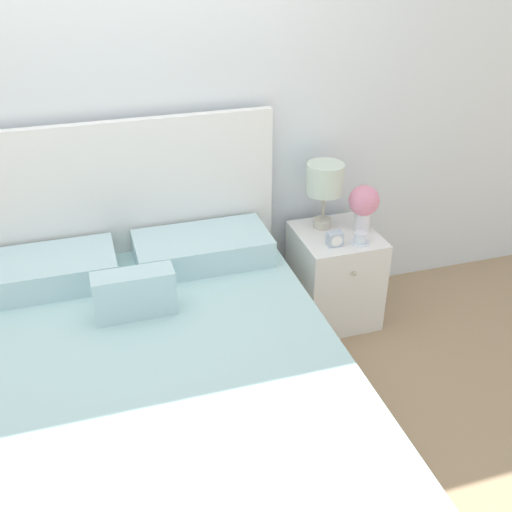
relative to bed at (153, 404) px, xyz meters
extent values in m
plane|color=tan|center=(0.00, 0.99, -0.28)|extent=(12.00, 12.00, 0.00)
cube|color=white|center=(0.00, 1.06, 1.02)|extent=(8.00, 0.06, 2.60)
cube|color=beige|center=(0.00, -0.09, -0.13)|extent=(1.63, 2.15, 0.31)
cube|color=silver|center=(0.00, -0.09, 0.12)|extent=(1.59, 2.10, 0.20)
cube|color=white|center=(0.00, 0.96, 0.32)|extent=(1.66, 0.05, 1.21)
cube|color=silver|center=(-0.39, 0.74, 0.29)|extent=(0.68, 0.36, 0.14)
cube|color=silver|center=(0.39, 0.74, 0.29)|extent=(0.68, 0.36, 0.14)
cube|color=silver|center=(0.00, 0.36, 0.33)|extent=(0.36, 0.13, 0.21)
cube|color=white|center=(1.15, 0.74, -0.01)|extent=(0.44, 0.46, 0.54)
sphere|color=#B2AD93|center=(1.15, 0.50, 0.14)|extent=(0.02, 0.02, 0.02)
cylinder|color=beige|center=(1.10, 0.84, 0.29)|extent=(0.10, 0.10, 0.05)
cylinder|color=#B7B29E|center=(1.10, 0.84, 0.39)|extent=(0.02, 0.02, 0.16)
cylinder|color=silver|center=(1.10, 0.84, 0.55)|extent=(0.20, 0.20, 0.17)
cylinder|color=white|center=(1.29, 0.75, 0.32)|extent=(0.09, 0.09, 0.11)
sphere|color=pink|center=(1.29, 0.75, 0.44)|extent=(0.17, 0.17, 0.17)
sphere|color=#609356|center=(1.34, 0.75, 0.39)|extent=(0.08, 0.08, 0.08)
cylinder|color=white|center=(1.22, 0.61, 0.26)|extent=(0.10, 0.10, 0.01)
cylinder|color=white|center=(1.22, 0.61, 0.30)|extent=(0.06, 0.06, 0.06)
cube|color=silver|center=(1.08, 0.62, 0.30)|extent=(0.08, 0.05, 0.08)
cylinder|color=white|center=(1.08, 0.59, 0.30)|extent=(0.06, 0.00, 0.06)
camera|label=1|loc=(-0.14, -1.91, 1.79)|focal=42.00mm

